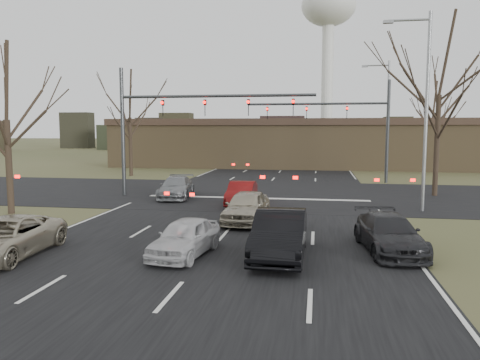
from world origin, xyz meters
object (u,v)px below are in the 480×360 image
Objects in this scene: water_tower at (329,15)px; car_white_sedan at (185,237)px; streetlight_right_far at (385,113)px; building at (303,143)px; car_charcoal_sedan at (389,234)px; car_grey_ahead at (176,187)px; mast_arm_far at (351,119)px; mast_arm_near at (173,115)px; car_silver_suv at (6,238)px; car_silver_ahead at (247,207)px; car_black_hatch at (280,234)px; car_red_ahead at (242,193)px; streetlight_right_near at (423,102)px.

car_white_sedan is (-6.70, -120.17, -34.84)m from water_tower.
water_tower is at bearing 92.05° from streetlight_right_far.
building is 38.32m from car_white_sedan.
car_grey_ahead reaches higher than car_charcoal_sedan.
car_charcoal_sedan is at bearing -52.16° from car_grey_ahead.
streetlight_right_far is at bearing 38.43° from car_grey_ahead.
mast_arm_far is 5.12m from streetlight_right_far.
streetlight_right_far is 26.22m from car_charcoal_sedan.
car_grey_ahead is (-4.21, 12.67, 0.02)m from car_white_sedan.
mast_arm_near is 3.28× the size of car_white_sedan.
car_silver_suv reaches higher than car_charcoal_sedan.
car_silver_suv is (-1.25, -14.31, -4.42)m from mast_arm_near.
car_charcoal_sedan is (-0.07, -21.54, -4.38)m from mast_arm_far.
water_tower is 113.52m from car_grey_ahead.
building reaches higher than car_charcoal_sedan.
water_tower is 4.45× the size of streetlight_right_far.
building is 40.26m from car_silver_suv.
building is at bearing 75.21° from car_silver_suv.
car_silver_ahead reaches higher than car_white_sedan.
car_grey_ahead is 8.71m from car_silver_ahead.
water_tower reaches higher than mast_arm_far.
car_grey_ahead is at bearing -57.33° from mast_arm_near.
mast_arm_near is 10.27m from car_silver_ahead.
mast_arm_far is at bearing 36.33° from car_grey_ahead.
mast_arm_far is at bearing -74.42° from building.
mast_arm_far is (11.41, 10.00, -0.06)m from mast_arm_near.
car_charcoal_sedan is (-3.21, -25.54, -4.95)m from streetlight_right_far.
car_white_sedan is 0.79× the size of car_black_hatch.
mast_arm_far is 15.89m from car_grey_ahead.
streetlight_right_far is 32.79m from car_silver_suv.
mast_arm_near is at bearing 82.38° from car_silver_suv.
car_grey_ahead is 1.05× the size of car_silver_ahead.
car_red_ahead is (-2.95, 10.33, -0.12)m from car_black_hatch.
mast_arm_near is 2.86× the size of car_silver_ahead.
car_black_hatch reaches higher than car_charcoal_sedan.
mast_arm_far reaches higher than car_white_sedan.
water_tower is 4.00× the size of mast_arm_far.
car_white_sedan is at bearing -93.19° from water_tower.
car_white_sedan is at bearing 8.51° from car_silver_suv.
mast_arm_far reaches higher than building.
car_grey_ahead is at bearing 154.31° from car_red_ahead.
water_tower reaches higher than mast_arm_near.
mast_arm_near reaches higher than car_black_hatch.
mast_arm_far is at bearing -89.89° from water_tower.
car_red_ahead is (-9.33, 0.50, -4.93)m from streetlight_right_near.
water_tower is at bearing 85.31° from car_red_ahead.
car_silver_ahead is at bearing -92.66° from building.
car_charcoal_sedan is at bearing -33.52° from car_silver_ahead.
mast_arm_far is at bearing 80.91° from car_white_sedan.
car_white_sedan is at bearing -92.28° from car_red_ahead.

